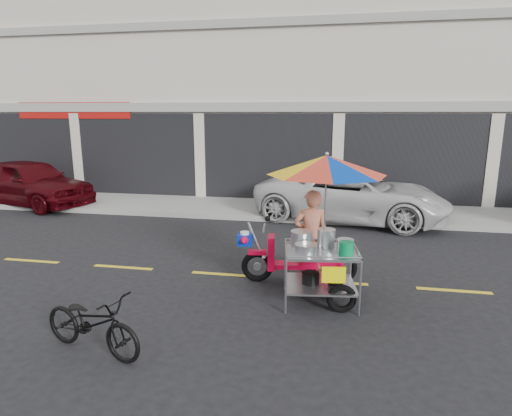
% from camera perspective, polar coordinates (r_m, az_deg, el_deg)
% --- Properties ---
extents(ground, '(90.00, 90.00, 0.00)m').
position_cam_1_polar(ground, '(7.77, 10.25, -9.72)').
color(ground, black).
extents(sidewalk, '(45.00, 3.00, 0.15)m').
position_cam_1_polar(sidewalk, '(13.01, 10.55, -0.27)').
color(sidewalk, gray).
rests_on(sidewalk, ground).
extents(shophouse_block, '(36.00, 8.11, 10.40)m').
position_cam_1_polar(shophouse_block, '(18.06, 20.54, 15.99)').
color(shophouse_block, beige).
rests_on(shophouse_block, ground).
extents(centerline, '(42.00, 0.10, 0.01)m').
position_cam_1_polar(centerline, '(7.77, 10.25, -9.69)').
color(centerline, gold).
rests_on(centerline, ground).
extents(maroon_sedan, '(4.72, 2.89, 1.50)m').
position_cam_1_polar(maroon_sedan, '(15.43, -27.93, 3.03)').
color(maroon_sedan, '#370308').
rests_on(maroon_sedan, ground).
extents(white_pickup, '(5.55, 3.34, 1.44)m').
position_cam_1_polar(white_pickup, '(12.07, 12.58, 1.77)').
color(white_pickup, silver).
rests_on(white_pickup, ground).
extents(near_bicycle, '(1.60, 0.92, 0.80)m').
position_cam_1_polar(near_bicycle, '(5.80, -21.03, -14.08)').
color(near_bicycle, black).
rests_on(near_bicycle, ground).
extents(food_vendor_rig, '(2.52, 2.02, 2.36)m').
position_cam_1_polar(food_vendor_rig, '(6.83, 8.33, 0.31)').
color(food_vendor_rig, black).
rests_on(food_vendor_rig, ground).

